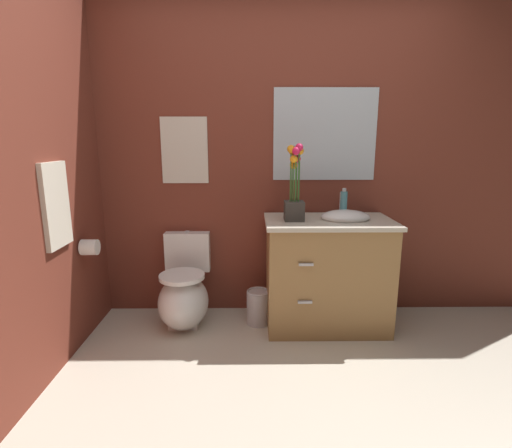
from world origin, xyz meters
The scene contains 12 objects.
ground_plane centered at (0.00, 0.00, 0.00)m, with size 9.77×9.77×0.00m, color beige.
wall_back centered at (0.20, 1.46, 1.25)m, with size 4.56×0.05×2.50m, color maroon.
wall_left centered at (-1.49, 0.43, 1.25)m, with size 0.05×4.01×2.50m, color maroon.
toilet centered at (-0.79, 1.16, 0.24)m, with size 0.38×0.59×0.69m.
vanity_cabinet centered at (0.31, 1.13, 0.43)m, with size 0.94×0.56×1.02m.
flower_vase centered at (0.04, 1.11, 1.05)m, with size 0.14×0.14×0.55m.
soap_bottle centered at (0.44, 1.25, 0.94)m, with size 0.05×0.05×0.22m.
trash_bin centered at (-0.22, 1.16, 0.14)m, with size 0.18×0.18×0.27m.
wall_poster centered at (-0.79, 1.43, 1.33)m, with size 0.36×0.01×0.51m, color beige.
wall_mirror centered at (0.31, 1.43, 1.45)m, with size 0.80×0.01×0.70m, color #B2BCC6.
hanging_towel centered at (-1.45, 0.68, 1.02)m, with size 0.03×0.28×0.52m, color beige.
toilet_paper_roll centered at (-1.40, 0.96, 0.68)m, with size 0.11×0.11×0.11m, color white.
Camera 1 is at (-0.26, -1.62, 1.41)m, focal length 26.82 mm.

